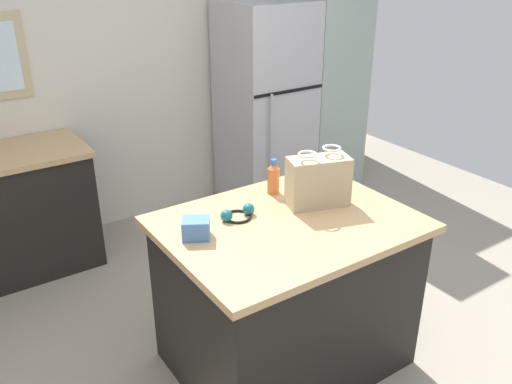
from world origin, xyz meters
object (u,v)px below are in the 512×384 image
(refrigerator, at_px, (265,107))
(bottle, at_px, (273,178))
(tall_cabinet, at_px, (324,71))
(shopping_bag, at_px, (318,181))
(ear_defenders, at_px, (238,214))
(kitchen_island, at_px, (286,293))
(small_box, at_px, (196,228))

(refrigerator, xyz_separation_m, bottle, (-1.01, -1.53, 0.10))
(tall_cabinet, height_order, shopping_bag, tall_cabinet)
(refrigerator, distance_m, ear_defenders, 2.15)
(ear_defenders, bearing_deg, kitchen_island, -41.50)
(refrigerator, distance_m, bottle, 1.84)
(shopping_bag, relative_size, bottle, 1.77)
(refrigerator, distance_m, small_box, 2.38)
(bottle, bearing_deg, ear_defenders, -156.19)
(shopping_bag, height_order, bottle, shopping_bag)
(shopping_bag, xyz_separation_m, bottle, (-0.11, 0.26, -0.05))
(refrigerator, height_order, small_box, refrigerator)
(kitchen_island, distance_m, refrigerator, 2.23)
(kitchen_island, height_order, shopping_bag, shopping_bag)
(shopping_bag, bearing_deg, refrigerator, 63.25)
(bottle, bearing_deg, kitchen_island, -112.83)
(kitchen_island, relative_size, shopping_bag, 3.54)
(refrigerator, xyz_separation_m, shopping_bag, (-0.90, -1.79, 0.15))
(kitchen_island, xyz_separation_m, small_box, (-0.48, 0.11, 0.51))
(shopping_bag, distance_m, bottle, 0.29)
(tall_cabinet, xyz_separation_m, small_box, (-2.30, -1.74, -0.18))
(refrigerator, bearing_deg, shopping_bag, -116.75)
(shopping_bag, height_order, small_box, shopping_bag)
(refrigerator, height_order, bottle, refrigerator)
(ear_defenders, bearing_deg, bottle, 23.81)
(bottle, relative_size, ear_defenders, 1.03)
(kitchen_island, bearing_deg, bottle, 67.17)
(kitchen_island, bearing_deg, refrigerator, 58.18)
(refrigerator, xyz_separation_m, ear_defenders, (-1.35, -1.68, 0.04))
(kitchen_island, bearing_deg, tall_cabinet, 45.52)
(ear_defenders, bearing_deg, shopping_bag, -13.84)
(kitchen_island, height_order, tall_cabinet, tall_cabinet)
(bottle, bearing_deg, tall_cabinet, 42.24)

